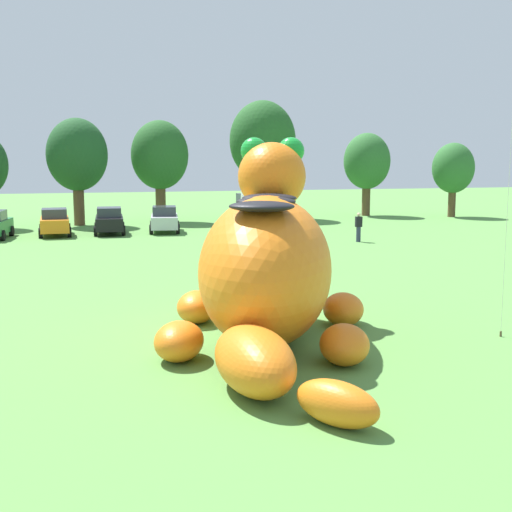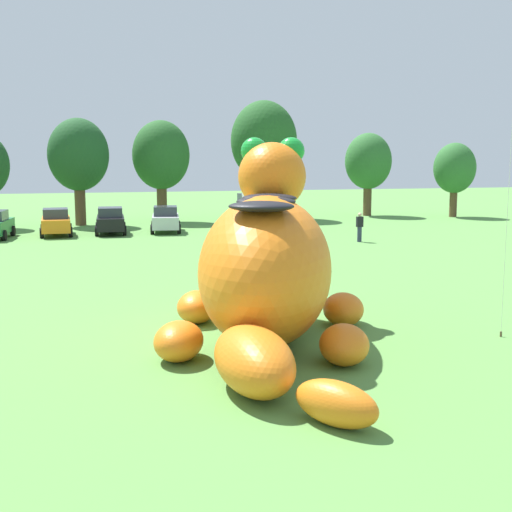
% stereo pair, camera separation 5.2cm
% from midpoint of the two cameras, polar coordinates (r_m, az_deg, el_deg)
% --- Properties ---
extents(ground_plane, '(160.00, 160.00, 0.00)m').
position_cam_midpoint_polar(ground_plane, '(18.91, -1.71, -6.65)').
color(ground_plane, '#568E42').
extents(giant_inflatable_creature, '(6.87, 11.06, 5.50)m').
position_cam_midpoint_polar(giant_inflatable_creature, '(17.85, 0.97, -0.95)').
color(giant_inflatable_creature, orange).
rests_on(giant_inflatable_creature, ground).
extents(car_orange, '(2.01, 4.14, 1.72)m').
position_cam_midpoint_polar(car_orange, '(44.46, -16.51, 2.77)').
color(car_orange, orange).
rests_on(car_orange, ground).
extents(car_black, '(2.10, 4.18, 1.72)m').
position_cam_midpoint_polar(car_black, '(44.60, -12.16, 2.95)').
color(car_black, black).
rests_on(car_black, ground).
extents(car_silver, '(2.34, 4.29, 1.72)m').
position_cam_midpoint_polar(car_silver, '(44.99, -7.62, 3.10)').
color(car_silver, '#B7BABF').
rests_on(car_silver, ground).
extents(box_truck, '(2.43, 6.43, 2.95)m').
position_cam_midpoint_polar(box_truck, '(45.80, 0.57, 4.20)').
color(box_truck, '#333842').
rests_on(box_truck, ground).
extents(tree_centre_left, '(4.34, 4.34, 7.71)m').
position_cam_midpoint_polar(tree_centre_left, '(50.65, -14.74, 8.22)').
color(tree_centre_left, brown).
rests_on(tree_centre_left, ground).
extents(tree_centre, '(4.33, 4.33, 7.69)m').
position_cam_midpoint_polar(tree_centre, '(52.13, -8.00, 8.39)').
color(tree_centre, brown).
rests_on(tree_centre, ground).
extents(tree_centre_right, '(5.30, 5.30, 9.40)m').
position_cam_midpoint_polar(tree_centre_right, '(54.63, 0.70, 9.63)').
color(tree_centre_right, brown).
rests_on(tree_centre_right, ground).
extents(tree_mid_right, '(3.91, 3.91, 6.95)m').
position_cam_midpoint_polar(tree_mid_right, '(58.07, 9.49, 7.86)').
color(tree_mid_right, brown).
rests_on(tree_mid_right, ground).
extents(tree_right, '(3.44, 3.44, 6.11)m').
position_cam_midpoint_polar(tree_right, '(58.41, 16.46, 7.10)').
color(tree_right, brown).
rests_on(tree_right, ground).
extents(spectator_near_inflatable, '(0.38, 0.26, 1.71)m').
position_cam_midpoint_polar(spectator_near_inflatable, '(29.86, 4.71, 0.52)').
color(spectator_near_inflatable, '#2D334C').
rests_on(spectator_near_inflatable, ground).
extents(spectator_mid_field, '(0.38, 0.26, 1.71)m').
position_cam_midpoint_polar(spectator_mid_field, '(39.88, 8.78, 2.41)').
color(spectator_mid_field, '#2D334C').
rests_on(spectator_mid_field, ground).
extents(spectator_by_cars, '(0.38, 0.26, 1.71)m').
position_cam_midpoint_polar(spectator_by_cars, '(29.74, -1.89, 0.51)').
color(spectator_by_cars, black).
rests_on(spectator_by_cars, ground).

